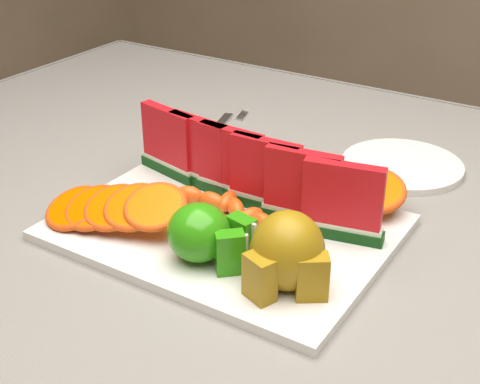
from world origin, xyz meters
TOP-DOWN VIEW (x-y plane):
  - table at (0.00, 0.00)m, footprint 1.40×0.90m
  - tablecloth at (0.00, 0.00)m, footprint 1.53×1.03m
  - platter at (-0.05, -0.10)m, footprint 0.40×0.30m
  - apple_cluster at (-0.03, -0.18)m, footprint 0.11×0.09m
  - pear_cluster at (0.08, -0.17)m, footprint 0.10×0.10m
  - side_plate at (0.07, 0.19)m, footprint 0.23×0.23m
  - fork at (-0.24, 0.16)m, footprint 0.06×0.19m
  - watermelon_row at (-0.06, -0.04)m, footprint 0.39×0.07m
  - orange_fan_front at (-0.16, -0.17)m, footprint 0.20×0.13m
  - orange_fan_back at (-0.03, 0.03)m, footprint 0.34×0.12m
  - tangerine_segments at (-0.05, -0.08)m, footprint 0.18×0.07m

SIDE VIEW (x-z plane):
  - table at x=0.00m, z-range 0.28..1.03m
  - tablecloth at x=0.00m, z-range 0.62..0.82m
  - fork at x=-0.24m, z-range 0.76..0.76m
  - side_plate at x=0.07m, z-range 0.76..0.77m
  - platter at x=-0.05m, z-range 0.76..0.77m
  - tangerine_segments at x=-0.05m, z-range 0.77..0.79m
  - orange_fan_back at x=-0.03m, z-range 0.77..0.82m
  - orange_fan_front at x=-0.16m, z-range 0.77..0.82m
  - apple_cluster at x=-0.03m, z-range 0.77..0.84m
  - pear_cluster at x=0.08m, z-range 0.76..0.85m
  - watermelon_row at x=-0.06m, z-range 0.77..0.87m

